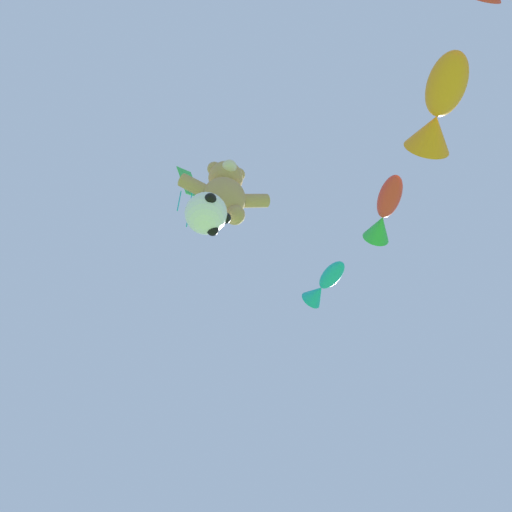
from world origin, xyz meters
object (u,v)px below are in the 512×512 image
fish_kite_crimson (384,213)px  teddy_bear_kite (225,191)px  soccer_ball_kite (207,214)px  fish_kite_teal (324,285)px  fish_kite_tangerine (439,109)px  diamond_kite (188,186)px

fish_kite_crimson → teddy_bear_kite: bearing=179.7°
soccer_ball_kite → fish_kite_teal: size_ratio=0.59×
fish_kite_tangerine → fish_kite_teal: bearing=98.4°
teddy_bear_kite → soccer_ball_kite: bearing=-150.0°
diamond_kite → fish_kite_tangerine: bearing=-42.9°
fish_kite_tangerine → diamond_kite: diamond_kite is taller
fish_kite_teal → fish_kite_crimson: (0.59, -2.64, -0.07)m
fish_kite_crimson → soccer_ball_kite: bearing=-177.5°
diamond_kite → teddy_bear_kite: bearing=-68.8°
teddy_bear_kite → soccer_ball_kite: 1.43m
fish_kite_crimson → diamond_kite: 5.52m
fish_kite_teal → diamond_kite: size_ratio=0.57×
fish_kite_teal → teddy_bear_kite: bearing=-142.4°
fish_kite_tangerine → teddy_bear_kite: bearing=147.2°
soccer_ball_kite → fish_kite_tangerine: bearing=-28.7°
teddy_bear_kite → fish_kite_crimson: bearing=-0.3°
soccer_ball_kite → fish_kite_tangerine: (4.56, -2.50, 2.53)m
fish_kite_teal → fish_kite_tangerine: fish_kite_tangerine is taller
teddy_bear_kite → diamond_kite: (-0.72, 1.87, 2.95)m
teddy_bear_kite → fish_kite_crimson: size_ratio=1.12×
fish_kite_crimson → fish_kite_tangerine: bearing=-85.8°
soccer_ball_kite → teddy_bear_kite: bearing=30.0°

